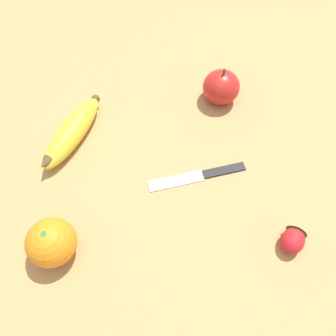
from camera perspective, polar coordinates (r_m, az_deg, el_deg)
ground_plane at (r=0.66m, az=-6.68°, el=5.95°), size 3.00×3.00×0.00m
banana at (r=0.65m, az=-16.40°, el=6.17°), size 0.13×0.18×0.04m
orange at (r=0.54m, az=-19.63°, el=-12.12°), size 0.08×0.08×0.08m
strawberry at (r=0.57m, az=21.01°, el=-11.41°), size 0.06×0.06×0.04m
apple at (r=0.69m, az=9.24°, el=13.74°), size 0.08×0.08×0.08m
paring_knife at (r=0.60m, az=5.76°, el=-1.22°), size 0.18×0.04×0.01m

